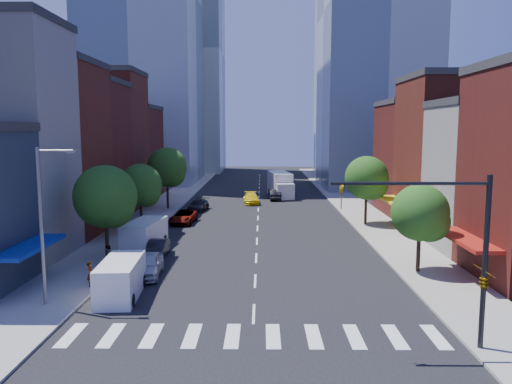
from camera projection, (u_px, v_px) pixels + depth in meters
ground at (254, 314)px, 27.55m from camera, size 220.00×220.00×0.00m
sidewalk_left at (166, 204)px, 67.36m from camera, size 5.00×120.00×0.15m
sidewalk_right at (351, 205)px, 67.08m from camera, size 5.00×120.00×0.15m
crosswalk at (253, 336)px, 24.57m from camera, size 19.00×3.00×0.01m
bldg_left_2 at (35, 152)px, 47.12m from camera, size 12.00×9.00×16.00m
bldg_left_3 at (70, 153)px, 55.62m from camera, size 12.00×8.00×15.00m
bldg_left_4 at (95, 142)px, 63.93m from camera, size 12.00×9.00×17.00m
bldg_left_5 at (117, 154)px, 73.60m from camera, size 12.00×10.00×13.00m
bldg_right_1 at (509, 179)px, 41.44m from camera, size 12.00×8.00×12.00m
bldg_right_2 at (466, 156)px, 50.18m from camera, size 12.00×10.00×15.00m
bldg_right_3 at (432, 160)px, 60.23m from camera, size 12.00×10.00×13.00m
tower_ne at (376, 12)px, 85.08m from camera, size 18.00×20.00×60.00m
tower_far_w at (184, 54)px, 118.51m from camera, size 18.00×18.00×56.00m
traffic_signal at (473, 263)px, 22.45m from camera, size 7.24×2.24×8.00m
streetlight at (44, 216)px, 28.01m from camera, size 2.25×0.25×9.00m
tree_left_near at (107, 199)px, 37.90m from camera, size 4.80×4.80×7.30m
tree_left_mid at (142, 187)px, 48.86m from camera, size 4.20×4.20×6.65m
tree_left_far at (168, 169)px, 62.67m from camera, size 5.00×5.00×7.75m
tree_right_near at (422, 215)px, 34.75m from camera, size 4.00×4.00×6.20m
tree_right_far at (368, 180)px, 52.52m from camera, size 4.60×4.60×7.20m
parked_car_front at (147, 265)px, 34.51m from camera, size 2.19×4.84×1.61m
parked_car_second at (157, 248)px, 39.85m from camera, size 1.48×4.09×1.34m
parked_car_third at (184, 217)px, 54.02m from camera, size 2.69×5.21×1.40m
parked_car_rear at (199, 205)px, 62.50m from camera, size 2.49×4.98×1.39m
cargo_van_near at (120, 279)px, 30.09m from camera, size 2.50×5.51×2.29m
cargo_van_far at (144, 236)px, 42.13m from camera, size 2.95×5.97×2.45m
taxi at (251, 198)px, 68.37m from camera, size 2.38×5.11×1.44m
traffic_car_oncoming at (275, 195)px, 72.13m from camera, size 1.67×4.63×1.52m
traffic_car_far at (284, 182)px, 89.17m from camera, size 2.02×4.37×1.45m
box_truck at (280, 185)px, 75.26m from camera, size 3.83×9.37×3.66m
pedestrian_near at (90, 274)px, 31.77m from camera, size 0.47×0.64×1.62m
pedestrian_far at (108, 258)px, 35.35m from camera, size 0.94×1.07×1.84m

